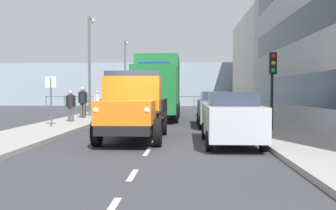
{
  "coord_description": "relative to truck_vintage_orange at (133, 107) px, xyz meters",
  "views": [
    {
      "loc": [
        -1.1,
        12.37,
        1.76
      ],
      "look_at": [
        -0.14,
        -8.44,
        0.98
      ],
      "focal_mm": 40.87,
      "sensor_mm": 36.0,
      "label": 1
    }
  ],
  "objects": [
    {
      "name": "ground_plane",
      "position": [
        -0.74,
        -8.02,
        -1.18
      ],
      "size": [
        80.0,
        80.0,
        0.0
      ],
      "primitive_type": "plane",
      "color": "#38383D"
    },
    {
      "name": "pedestrian_in_dark_coat",
      "position": [
        4.22,
        -8.99,
        0.05
      ],
      "size": [
        0.53,
        0.34,
        1.82
      ],
      "color": "#4C473D",
      "rests_on": "sidewalk_right"
    },
    {
      "name": "car_silver_kerbside_near",
      "position": [
        -3.31,
        0.8,
        -0.28
      ],
      "size": [
        1.76,
        4.37,
        1.72
      ],
      "color": "#B7BABF",
      "rests_on": "ground_plane"
    },
    {
      "name": "car_grey_kerbside_1",
      "position": [
        -3.31,
        -5.56,
        -0.28
      ],
      "size": [
        1.75,
        4.53,
        1.72
      ],
      "color": "slate",
      "rests_on": "ground_plane"
    },
    {
      "name": "seawall_railing",
      "position": [
        -0.74,
        -27.43,
        -0.26
      ],
      "size": [
        28.08,
        0.08,
        1.2
      ],
      "color": "#4C5156",
      "rests_on": "ground_plane"
    },
    {
      "name": "sea_horizon",
      "position": [
        -0.74,
        -31.03,
        1.32
      ],
      "size": [
        80.0,
        0.8,
        5.0
      ],
      "primitive_type": "cube",
      "color": "#8C9EAD",
      "rests_on": "ground_plane"
    },
    {
      "name": "road_centreline_markings",
      "position": [
        -0.74,
        -7.11,
        -1.17
      ],
      "size": [
        0.12,
        35.89,
        0.01
      ],
      "color": "silver",
      "rests_on": "ground_plane"
    },
    {
      "name": "lorry_cargo_green",
      "position": [
        -0.16,
        -10.11,
        0.9
      ],
      "size": [
        2.58,
        8.2,
        3.87
      ],
      "color": "#1E7033",
      "rests_on": "ground_plane"
    },
    {
      "name": "pedestrian_couple_a",
      "position": [
        4.12,
        -6.33,
        -0.08
      ],
      "size": [
        0.53,
        0.34,
        1.62
      ],
      "color": "#4C473D",
      "rests_on": "sidewalk_right"
    },
    {
      "name": "lamp_post_far",
      "position": [
        3.99,
        -23.62,
        2.81
      ],
      "size": [
        0.32,
        1.14,
        6.43
      ],
      "color": "#59595B",
      "rests_on": "sidewalk_right"
    },
    {
      "name": "traffic_light_near",
      "position": [
        -5.47,
        -2.92,
        1.29
      ],
      "size": [
        0.28,
        0.41,
        3.2
      ],
      "color": "black",
      "rests_on": "sidewalk_left"
    },
    {
      "name": "building_far_block",
      "position": [
        -10.96,
        -22.72,
        3.04
      ],
      "size": [
        7.87,
        13.22,
        8.44
      ],
      "color": "beige",
      "rests_on": "ground_plane"
    },
    {
      "name": "car_maroon_oppositeside_0",
      "position": [
        1.83,
        -9.13,
        -0.28
      ],
      "size": [
        1.95,
        4.01,
        1.72
      ],
      "color": "maroon",
      "rests_on": "ground_plane"
    },
    {
      "name": "car_navy_oppositeside_2",
      "position": [
        1.83,
        -20.51,
        -0.28
      ],
      "size": [
        1.82,
        4.7,
        1.72
      ],
      "color": "navy",
      "rests_on": "ground_plane"
    },
    {
      "name": "street_sign",
      "position": [
        4.19,
        -3.63,
        0.5
      ],
      "size": [
        0.5,
        0.07,
        2.25
      ],
      "color": "#4C4C4C",
      "rests_on": "sidewalk_right"
    },
    {
      "name": "sidewalk_right",
      "position": [
        4.17,
        -8.02,
        -1.1
      ],
      "size": [
        2.77,
        40.02,
        0.15
      ],
      "primitive_type": "cube",
      "color": "#9E9993",
      "rests_on": "ground_plane"
    },
    {
      "name": "truck_vintage_orange",
      "position": [
        0.0,
        0.0,
        0.0
      ],
      "size": [
        2.17,
        5.64,
        2.43
      ],
      "color": "black",
      "rests_on": "ground_plane"
    },
    {
      "name": "car_black_oppositeside_1",
      "position": [
        1.83,
        -14.75,
        -0.28
      ],
      "size": [
        1.9,
        4.01,
        1.72
      ],
      "color": "black",
      "rests_on": "ground_plane"
    },
    {
      "name": "lamp_post_promenade",
      "position": [
        4.29,
        -11.05,
        2.76
      ],
      "size": [
        0.32,
        1.14,
        6.34
      ],
      "color": "#59595B",
      "rests_on": "sidewalk_right"
    },
    {
      "name": "pedestrian_strolling",
      "position": [
        4.16,
        -12.58,
        -0.08
      ],
      "size": [
        0.53,
        0.34,
        1.61
      ],
      "color": "#4C473D",
      "rests_on": "sidewalk_right"
    },
    {
      "name": "pedestrian_with_bag",
      "position": [
        4.55,
        -10.41,
        -0.01
      ],
      "size": [
        0.53,
        0.34,
        1.73
      ],
      "color": "black",
      "rests_on": "sidewalk_right"
    },
    {
      "name": "sidewalk_left",
      "position": [
        -5.65,
        -8.02,
        -1.1
      ],
      "size": [
        2.77,
        40.02,
        0.15
      ],
      "primitive_type": "cube",
      "color": "#9E9993",
      "rests_on": "ground_plane"
    }
  ]
}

